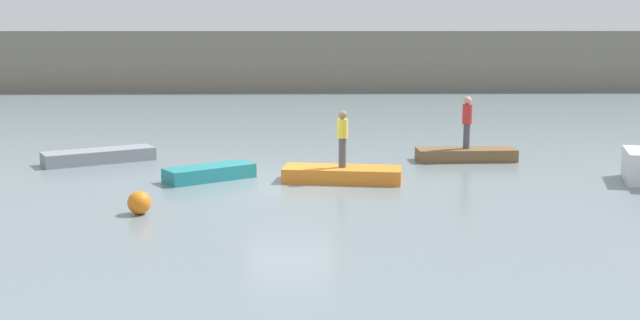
# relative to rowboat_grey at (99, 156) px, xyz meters

# --- Properties ---
(ground_plane) EXTENTS (120.00, 120.00, 0.00)m
(ground_plane) POSITION_rel_rowboat_grey_xyz_m (6.41, -3.56, -0.21)
(ground_plane) COLOR slate
(embankment_wall) EXTENTS (80.00, 1.20, 3.92)m
(embankment_wall) POSITION_rel_rowboat_grey_xyz_m (6.41, 25.53, 1.74)
(embankment_wall) COLOR gray
(embankment_wall) RESTS_ON ground_plane
(rowboat_grey) EXTENTS (3.66, 2.62, 0.43)m
(rowboat_grey) POSITION_rel_rowboat_grey_xyz_m (0.00, 0.00, 0.00)
(rowboat_grey) COLOR gray
(rowboat_grey) RESTS_ON ground_plane
(rowboat_teal) EXTENTS (2.74, 2.26, 0.42)m
(rowboat_teal) POSITION_rel_rowboat_grey_xyz_m (4.01, -2.98, -0.00)
(rowboat_teal) COLOR teal
(rowboat_teal) RESTS_ON ground_plane
(rowboat_orange) EXTENTS (3.58, 1.66, 0.43)m
(rowboat_orange) POSITION_rel_rowboat_grey_xyz_m (7.94, -3.30, -0.00)
(rowboat_orange) COLOR orange
(rowboat_orange) RESTS_ON ground_plane
(rowboat_brown) EXTENTS (3.34, 1.13, 0.41)m
(rowboat_brown) POSITION_rel_rowboat_grey_xyz_m (12.28, 0.06, -0.01)
(rowboat_brown) COLOR brown
(rowboat_brown) RESTS_ON ground_plane
(person_red_shirt) EXTENTS (0.32, 0.32, 1.76)m
(person_red_shirt) POSITION_rel_rowboat_grey_xyz_m (12.28, 0.06, 1.19)
(person_red_shirt) COLOR #4C4C56
(person_red_shirt) RESTS_ON rowboat_brown
(person_yellow_shirt) EXTENTS (0.32, 0.32, 1.67)m
(person_yellow_shirt) POSITION_rel_rowboat_grey_xyz_m (7.94, -3.30, 1.15)
(person_yellow_shirt) COLOR #4C4C56
(person_yellow_shirt) RESTS_ON rowboat_orange
(mooring_buoy) EXTENTS (0.58, 0.58, 0.58)m
(mooring_buoy) POSITION_rel_rowboat_grey_xyz_m (2.77, -7.15, 0.07)
(mooring_buoy) COLOR orange
(mooring_buoy) RESTS_ON ground_plane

